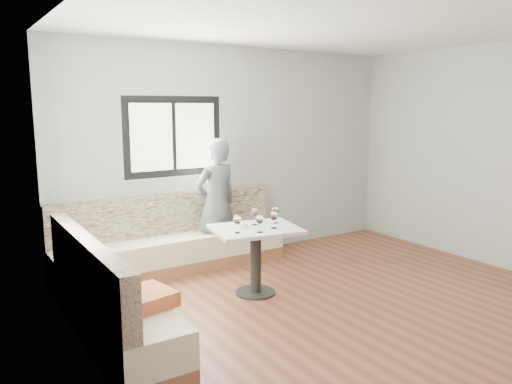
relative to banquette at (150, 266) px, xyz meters
The scene contains 10 objects.
room 2.41m from the banquette, 45.63° to the right, with size 5.01×5.01×2.81m.
banquette is the anchor object (origin of this frame).
table 1.16m from the banquette, 28.86° to the right, with size 1.02×0.86×0.74m.
person 1.32m from the banquette, 26.31° to the left, with size 0.60×0.39×1.63m, color #595F61.
olive_ramekin 1.08m from the banquette, 26.95° to the right, with size 0.11×0.11×0.05m.
wine_glass_a 1.10m from the banquette, 41.82° to the right, with size 0.09×0.09×0.19m.
wine_glass_b 1.30m from the banquette, 38.69° to the right, with size 0.09×0.09×0.19m.
wine_glass_c 1.43m from the banquette, 30.83° to the right, with size 0.09×0.09×0.19m.
wine_glass_d 1.26m from the banquette, 22.33° to the right, with size 0.09×0.09×0.19m.
wine_glass_e 1.48m from the banquette, 21.06° to the right, with size 0.09×0.09×0.19m.
Camera 1 is at (-3.40, -3.31, 2.03)m, focal length 35.00 mm.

